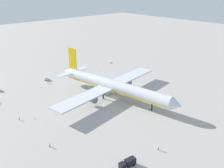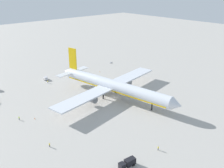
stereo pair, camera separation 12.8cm
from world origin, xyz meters
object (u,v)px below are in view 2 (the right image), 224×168
service_van (46,78)px  baggage_cart_0 (111,62)px  service_truck_3 (128,163)px  ground_worker_4 (158,148)px  traffic_cone_0 (35,118)px  ground_worker_2 (49,145)px  traffic_cone_1 (100,71)px  ground_worker_3 (48,82)px  ground_worker_1 (19,118)px  airliner (112,86)px

service_van → baggage_cart_0: (0.07, 55.41, -0.77)m
service_truck_3 → ground_worker_4: (1.14, 14.82, -0.64)m
traffic_cone_0 → ground_worker_2: bearing=-13.2°
service_van → ground_worker_4: (93.94, -5.23, -0.18)m
ground_worker_2 → traffic_cone_1: size_ratio=3.02×
service_truck_3 → traffic_cone_1: size_ratio=11.49×
ground_worker_4 → traffic_cone_0: (-51.93, -23.18, -0.58)m
service_van → ground_worker_3: service_van is taller
ground_worker_3 → traffic_cone_0: ground_worker_3 is taller
service_van → traffic_cone_1: 37.03m
ground_worker_1 → ground_worker_2: bearing=0.1°
ground_worker_3 → traffic_cone_1: size_ratio=3.11×
traffic_cone_1 → ground_worker_4: bearing=-26.1°
ground_worker_1 → traffic_cone_1: ground_worker_1 is taller
service_van → traffic_cone_0: (42.00, -28.41, -0.76)m
ground_worker_1 → ground_worker_3: ground_worker_3 is taller
ground_worker_2 → ground_worker_4: 40.48m
traffic_cone_1 → traffic_cone_0: bearing=-64.0°
baggage_cart_0 → traffic_cone_0: size_ratio=5.19×
traffic_cone_0 → traffic_cone_1: same height
ground_worker_3 → traffic_cone_1: 37.71m
traffic_cone_0 → traffic_cone_1: 71.03m
service_truck_3 → traffic_cone_1: service_truck_3 is taller
airliner → traffic_cone_1: airliner is taller
baggage_cart_0 → traffic_cone_1: traffic_cone_1 is taller
ground_worker_3 → service_truck_3: bearing=-11.8°
ground_worker_4 → baggage_cart_0: bearing=147.1°
ground_worker_1 → traffic_cone_1: size_ratio=3.03×
baggage_cart_0 → traffic_cone_1: bearing=-61.7°
traffic_cone_0 → traffic_cone_1: bearing=116.0°
airliner → traffic_cone_1: (-36.62, 21.48, -6.18)m
ground_worker_2 → ground_worker_3: (-59.40, 31.92, 0.03)m
traffic_cone_1 → ground_worker_3: bearing=-97.4°
airliner → ground_worker_2: (17.92, -47.82, -5.62)m
ground_worker_1 → ground_worker_3: bearing=135.1°
baggage_cart_0 → ground_worker_1: 97.08m
baggage_cart_0 → traffic_cone_0: bearing=-63.4°
traffic_cone_0 → traffic_cone_1: size_ratio=1.00×
ground_worker_2 → traffic_cone_1: 88.19m
baggage_cart_0 → ground_worker_1: size_ratio=1.72×
service_truck_3 → ground_worker_3: bearing=168.2°
ground_worker_4 → traffic_cone_0: 56.88m
service_truck_3 → traffic_cone_0: (-50.80, -8.36, -1.22)m
service_van → ground_worker_1: 50.98m
traffic_cone_1 → airliner: bearing=-30.4°
service_truck_3 → baggage_cart_0: bearing=140.9°
ground_worker_4 → traffic_cone_1: ground_worker_4 is taller
ground_worker_2 → traffic_cone_0: 24.00m
ground_worker_2 → traffic_cone_0: size_ratio=3.02×
ground_worker_4 → traffic_cone_0: bearing=-155.9°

